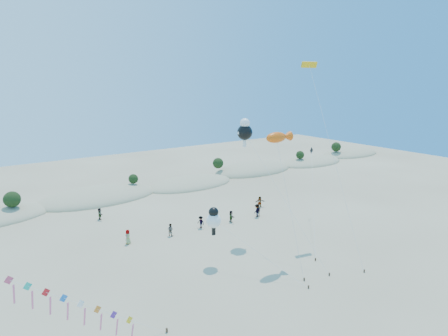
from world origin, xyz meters
TOP-DOWN VIEW (x-y plane):
  - dune_ridge at (1.06, 45.14)m, footprint 145.30×11.49m
  - fish_kite at (9.52, 14.36)m, footprint 3.11×6.17m
  - cartoon_kite_low at (3.18, 16.58)m, footprint 5.05×9.74m
  - cartoon_kite_high at (10.08, 20.55)m, footprint 2.00×13.42m
  - parafoil_kite at (17.09, 17.58)m, footprint 4.20×11.80m
  - dark_kite at (19.37, 18.42)m, footprint 11.18×11.07m
  - beachgoers at (9.28, 26.81)m, footprint 22.05×12.41m

SIDE VIEW (x-z plane):
  - dune_ridge at x=1.06m, z-range -2.67..2.90m
  - beachgoers at x=9.28m, z-range -0.08..1.70m
  - cartoon_kite_low at x=3.18m, z-range 1.77..7.72m
  - dark_kite at x=19.37m, z-range 1.45..10.77m
  - cartoon_kite_high at x=10.08m, z-range 5.60..19.65m
  - fish_kite at x=9.52m, z-range 6.04..19.26m
  - parafoil_kite at x=17.09m, z-range 9.21..29.52m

